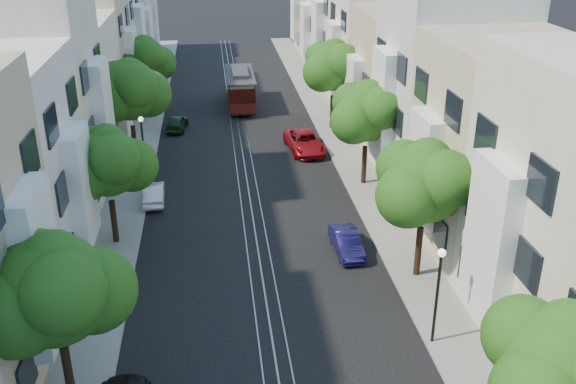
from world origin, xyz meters
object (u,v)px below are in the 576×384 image
object	(u,v)px
lamp_east	(439,282)
parked_car_w_mid	(154,194)
tree_e_d	(334,67)
lamp_west	(143,139)
tree_w_b	(108,164)
tree_w_a	(56,293)
parked_car_w_far	(177,123)
tree_e_a	(564,368)
tree_e_b	(426,184)
cable_car	(240,87)
parked_car_e_far	(305,142)
tree_w_c	(130,91)
tree_w_d	(145,61)
tree_e_c	(368,113)
parked_car_e_mid	(347,242)

from	to	relation	value
lamp_east	parked_car_w_mid	size ratio (longest dim) A/B	1.25
tree_e_d	lamp_west	bearing A→B (deg)	-146.50
tree_w_b	tree_w_a	bearing A→B (deg)	-90.00
lamp_west	parked_car_w_far	xyz separation A→B (m)	(1.54, 10.15, -2.26)
lamp_east	parked_car_w_far	world-z (taller)	lamp_east
tree_e_a	lamp_east	world-z (taller)	tree_e_a
tree_e_b	lamp_east	xyz separation A→B (m)	(-0.96, -4.98, -1.89)
tree_w_b	cable_car	distance (m)	25.41
tree_e_d	parked_car_e_far	xyz separation A→B (m)	(-2.86, -4.71, -4.19)
tree_e_b	parked_car_w_mid	size ratio (longest dim) A/B	2.01
tree_w_a	tree_e_a	bearing A→B (deg)	-19.15
tree_w_b	parked_car_w_mid	xyz separation A→B (m)	(1.54, 4.87, -3.85)
tree_w_c	lamp_east	distance (m)	25.01
tree_w_a	tree_w_d	world-z (taller)	tree_w_a
tree_e_b	parked_car_w_far	bearing A→B (deg)	117.41
tree_w_a	parked_car_w_far	xyz separation A→B (m)	(2.38, 30.17, -4.15)
tree_e_c	tree_e_d	size ratio (longest dim) A/B	0.95
parked_car_e_mid	tree_e_a	bearing A→B (deg)	-81.22
cable_car	tree_e_b	bearing A→B (deg)	-76.80
tree_w_a	lamp_west	size ratio (longest dim) A/B	1.61
tree_w_b	tree_w_d	world-z (taller)	tree_w_d
tree_w_d	lamp_east	size ratio (longest dim) A/B	1.57
tree_e_c	tree_w_b	xyz separation A→B (m)	(-14.40, -6.00, -0.20)
tree_e_a	parked_car_w_mid	size ratio (longest dim) A/B	1.89
parked_car_e_mid	parked_car_w_far	bearing A→B (deg)	111.81
tree_e_a	lamp_east	size ratio (longest dim) A/B	1.51
parked_car_e_mid	parked_car_e_far	size ratio (longest dim) A/B	0.70
tree_e_a	parked_car_w_far	xyz separation A→B (m)	(-12.02, 35.17, -3.82)
parked_car_e_mid	tree_w_a	bearing A→B (deg)	-142.30
parked_car_e_mid	parked_car_e_far	bearing A→B (deg)	87.74
tree_w_c	parked_car_e_far	bearing A→B (deg)	6.40
tree_w_a	parked_car_w_mid	world-z (taller)	tree_w_a
cable_car	parked_car_w_mid	size ratio (longest dim) A/B	2.26
tree_w_a	parked_car_e_mid	distance (m)	15.62
tree_e_c	parked_car_w_far	distance (m)	17.57
tree_e_d	lamp_west	distance (m)	16.39
tree_e_b	cable_car	xyz separation A→B (m)	(-6.76, 29.09, -3.02)
tree_e_a	tree_e_d	xyz separation A→B (m)	(0.00, 34.00, 0.47)
parked_car_w_mid	parked_car_w_far	bearing A→B (deg)	-96.06
tree_w_b	lamp_east	distance (m)	16.81
tree_e_b	parked_car_e_mid	size ratio (longest dim) A/B	1.96
tree_w_d	parked_car_w_far	world-z (taller)	tree_w_d
tree_w_d	lamp_west	distance (m)	14.11
tree_w_a	parked_car_e_far	xyz separation A→B (m)	(11.54, 24.29, -4.06)
tree_w_a	tree_w_b	size ratio (longest dim) A/B	1.07
tree_e_c	parked_car_e_far	distance (m)	7.95
lamp_west	parked_car_e_mid	world-z (taller)	lamp_west
tree_w_b	tree_w_c	size ratio (longest dim) A/B	0.88
lamp_west	parked_car_e_far	bearing A→B (deg)	21.75
tree_w_a	cable_car	bearing A→B (deg)	78.05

